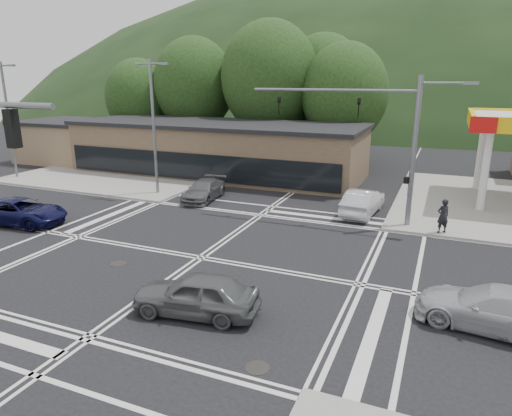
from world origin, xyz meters
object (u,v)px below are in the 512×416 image
at_px(car_queue_a, 363,202).
at_px(car_queue_b, 351,174).
at_px(car_silver_east, 496,309).
at_px(pedestrian, 443,216).
at_px(car_blue_west, 21,211).
at_px(car_grey_center, 196,294).
at_px(car_northbound, 204,190).

xyz_separation_m(car_queue_a, car_queue_b, (-2.34, 8.21, -0.09)).
distance_m(car_silver_east, pedestrian, 9.31).
bearing_deg(car_blue_west, car_silver_east, -102.87).
bearing_deg(car_grey_center, car_queue_b, 169.19).
bearing_deg(car_blue_west, pedestrian, -79.74).
height_order(car_queue_b, car_northbound, car_queue_b).
distance_m(car_blue_west, car_northbound, 10.91).
bearing_deg(car_blue_west, car_queue_b, -48.00).
bearing_deg(car_northbound, car_grey_center, -67.64).
xyz_separation_m(car_blue_west, car_grey_center, (14.05, -5.00, 0.03)).
distance_m(car_blue_west, car_grey_center, 14.91).
bearing_deg(car_queue_b, car_queue_a, 107.04).
height_order(car_silver_east, car_queue_a, car_queue_a).
height_order(car_blue_west, pedestrian, pedestrian).
bearing_deg(car_blue_west, car_queue_a, -69.33).
height_order(car_queue_a, pedestrian, pedestrian).
bearing_deg(car_queue_a, car_blue_west, 32.92).
bearing_deg(pedestrian, car_grey_center, 23.59).
distance_m(car_grey_center, car_silver_east, 9.82).
height_order(car_silver_east, pedestrian, pedestrian).
xyz_separation_m(car_grey_center, car_queue_a, (3.11, 14.26, 0.02)).
bearing_deg(car_queue_a, car_northbound, 8.78).
xyz_separation_m(car_blue_west, car_queue_b, (14.82, 17.47, -0.04)).
distance_m(car_grey_center, pedestrian, 14.19).
relative_size(car_grey_center, car_queue_a, 0.94).
bearing_deg(pedestrian, car_northbound, -40.00).
xyz_separation_m(car_blue_west, car_queue_a, (17.16, 9.26, 0.05)).
bearing_deg(car_queue_a, car_silver_east, 123.45).
xyz_separation_m(car_grey_center, car_northbound, (-7.21, 13.50, -0.09)).
relative_size(car_queue_a, car_queue_b, 1.17).
relative_size(car_blue_west, car_grey_center, 1.18).
relative_size(car_grey_center, pedestrian, 2.44).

